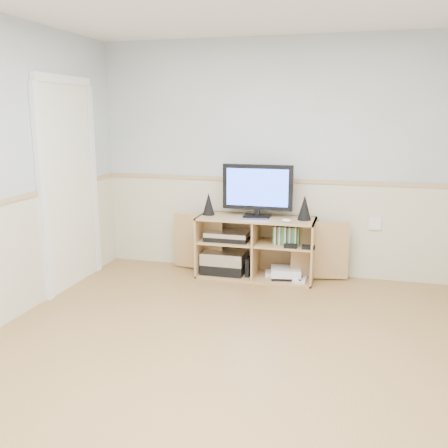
{
  "coord_description": "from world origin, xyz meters",
  "views": [
    {
      "loc": [
        0.78,
        -3.06,
        1.72
      ],
      "look_at": [
        -0.35,
        1.2,
        0.74
      ],
      "focal_mm": 40.0,
      "sensor_mm": 36.0,
      "label": 1
    }
  ],
  "objects": [
    {
      "name": "keyboard",
      "position": [
        -0.2,
        1.85,
        0.66
      ],
      "size": [
        0.3,
        0.17,
        0.01
      ],
      "primitive_type": "cube",
      "rotation": [
        0.0,
        0.0,
        0.2
      ],
      "color": "silver",
      "rests_on": "media_cabinet"
    },
    {
      "name": "game_cases",
      "position": [
        0.12,
        1.97,
        0.48
      ],
      "size": [
        0.27,
        0.14,
        0.19
      ],
      "primitive_type": "cube",
      "color": "#3F8C3F",
      "rests_on": "media_cabinet"
    },
    {
      "name": "av_components",
      "position": [
        -0.54,
        1.99,
        0.22
      ],
      "size": [
        0.53,
        0.34,
        0.47
      ],
      "color": "black",
      "rests_on": "media_cabinet"
    },
    {
      "name": "mouse",
      "position": [
        0.13,
        1.85,
        0.67
      ],
      "size": [
        0.1,
        0.07,
        0.04
      ],
      "primitive_type": "ellipsoid",
      "rotation": [
        0.0,
        0.0,
        -0.09
      ],
      "color": "white",
      "rests_on": "media_cabinet"
    },
    {
      "name": "media_cabinet",
      "position": [
        -0.21,
        2.04,
        0.33
      ],
      "size": [
        1.93,
        0.46,
        0.65
      ],
      "color": "tan",
      "rests_on": "floor"
    },
    {
      "name": "speaker_left",
      "position": [
        -0.74,
        2.01,
        0.77
      ],
      "size": [
        0.13,
        0.13,
        0.24
      ],
      "primitive_type": "cone",
      "color": "black",
      "rests_on": "media_cabinet"
    },
    {
      "name": "monitor",
      "position": [
        -0.21,
        2.04,
        0.95
      ],
      "size": [
        0.74,
        0.18,
        0.56
      ],
      "color": "black",
      "rests_on": "media_cabinet"
    },
    {
      "name": "game_consoles",
      "position": [
        0.11,
        1.98,
        0.07
      ],
      "size": [
        0.46,
        0.31,
        0.11
      ],
      "color": "white",
      "rests_on": "media_cabinet"
    },
    {
      "name": "room",
      "position": [
        -0.06,
        0.12,
        1.22
      ],
      "size": [
        4.04,
        4.54,
        2.54
      ],
      "color": "#A47F49",
      "rests_on": "ground"
    },
    {
      "name": "wall_outlet",
      "position": [
        1.0,
        2.23,
        0.6
      ],
      "size": [
        0.12,
        0.03,
        0.12
      ],
      "primitive_type": "cube",
      "color": "white",
      "rests_on": "wall_back"
    },
    {
      "name": "speaker_right",
      "position": [
        0.29,
        2.01,
        0.78
      ],
      "size": [
        0.14,
        0.14,
        0.26
      ],
      "primitive_type": "cone",
      "color": "black",
      "rests_on": "media_cabinet"
    }
  ]
}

